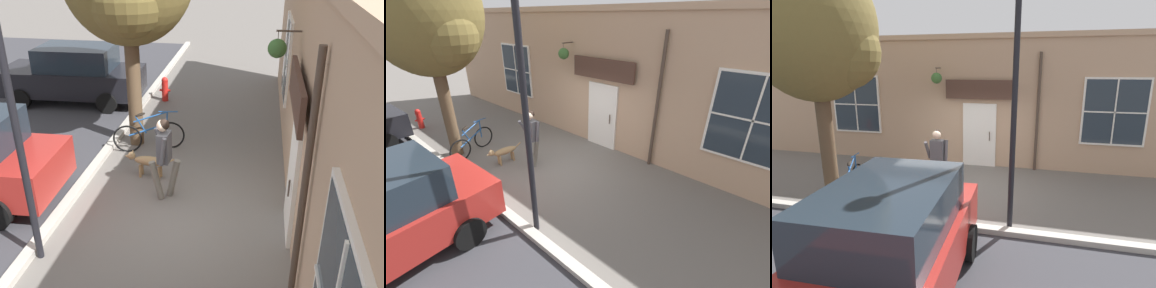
# 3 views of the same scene
# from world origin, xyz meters

# --- Properties ---
(ground_plane) EXTENTS (90.00, 90.00, 0.00)m
(ground_plane) POSITION_xyz_m (0.00, 0.00, 0.00)
(ground_plane) COLOR #66605B
(storefront_facade) EXTENTS (0.95, 18.00, 4.25)m
(storefront_facade) POSITION_xyz_m (-2.34, 0.00, 2.14)
(storefront_facade) COLOR tan
(storefront_facade) RESTS_ON ground_plane
(pedestrian_walking) EXTENTS (0.61, 0.57, 1.68)m
(pedestrian_walking) POSITION_xyz_m (0.19, -0.50, 1.01)
(pedestrian_walking) COLOR #6B665B
(pedestrian_walking) RESTS_ON ground_plane
(dog_on_leash) EXTENTS (1.12, 0.29, 0.58)m
(dog_on_leash) POSITION_xyz_m (0.73, -1.23, 0.38)
(dog_on_leash) COLOR #997A51
(dog_on_leash) RESTS_ON ground_plane
(leaning_bicycle) EXTENTS (1.67, 0.51, 1.01)m
(leaning_bicycle) POSITION_xyz_m (1.02, -2.53, 0.38)
(leaning_bicycle) COLOR black
(leaning_bicycle) RESTS_ON ground_plane
(parked_car_nearest_curb) EXTENTS (4.35, 2.04, 1.75)m
(parked_car_nearest_curb) POSITION_xyz_m (4.14, -5.50, 0.88)
(parked_car_nearest_curb) COLOR black
(parked_car_nearest_curb) RESTS_ON ground_plane
(street_lamp) EXTENTS (0.32, 0.32, 5.18)m
(street_lamp) POSITION_xyz_m (1.81, 1.56, 3.35)
(street_lamp) COLOR black
(street_lamp) RESTS_ON ground_plane
(fire_hydrant) EXTENTS (0.34, 0.20, 0.77)m
(fire_hydrant) POSITION_xyz_m (1.39, -5.99, 0.40)
(fire_hydrant) COLOR red
(fire_hydrant) RESTS_ON ground_plane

